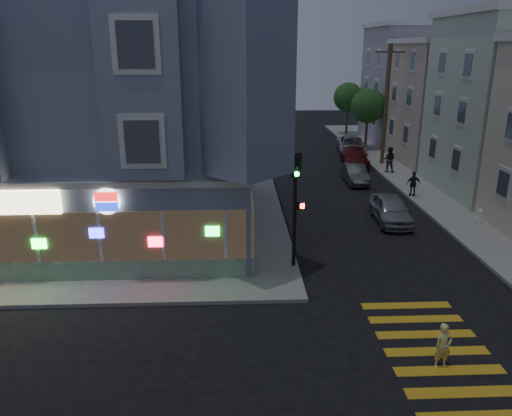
{
  "coord_description": "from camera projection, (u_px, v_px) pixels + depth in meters",
  "views": [
    {
      "loc": [
        0.4,
        -14.12,
        8.87
      ],
      "look_at": [
        1.23,
        5.0,
        2.69
      ],
      "focal_mm": 35.0,
      "sensor_mm": 36.0,
      "label": 1
    }
  ],
  "objects": [
    {
      "name": "street_tree_far",
      "position": [
        348.0,
        97.0,
        51.55
      ],
      "size": [
        3.0,
        3.0,
        5.3
      ],
      "color": "#4C3826",
      "rests_on": "sidewalk_ne"
    },
    {
      "name": "utility_pole",
      "position": [
        386.0,
        103.0,
        37.97
      ],
      "size": [
        2.2,
        0.3,
        9.0
      ],
      "color": "#4C3826",
      "rests_on": "sidewalk_ne"
    },
    {
      "name": "sidewalk_nw",
      "position": [
        50.0,
        170.0,
        37.42
      ],
      "size": [
        33.0,
        42.0,
        0.15
      ],
      "primitive_type": "cube",
      "color": "gray",
      "rests_on": "ground"
    },
    {
      "name": "street_tree_near",
      "position": [
        368.0,
        106.0,
        43.95
      ],
      "size": [
        3.0,
        3.0,
        5.3
      ],
      "color": "#4C3826",
      "rests_on": "sidewalk_ne"
    },
    {
      "name": "traffic_signal",
      "position": [
        296.0,
        190.0,
        19.82
      ],
      "size": [
        0.6,
        0.55,
        4.89
      ],
      "rotation": [
        0.0,
        0.0,
        0.24
      ],
      "color": "black",
      "rests_on": "sidewalk_nw"
    },
    {
      "name": "fire_hydrant",
      "position": [
        480.0,
        216.0,
        25.72
      ],
      "size": [
        0.47,
        0.27,
        0.81
      ],
      "color": "white",
      "rests_on": "sidewalk_ne"
    },
    {
      "name": "parked_car_a",
      "position": [
        391.0,
        209.0,
        26.35
      ],
      "size": [
        1.86,
        4.21,
        1.41
      ],
      "primitive_type": "imported",
      "rotation": [
        0.0,
        0.0,
        -0.05
      ],
      "color": "#96989C",
      "rests_on": "ground"
    },
    {
      "name": "row_house_c",
      "position": [
        476.0,
        104.0,
        39.27
      ],
      "size": [
        12.0,
        8.6,
        9.0
      ],
      "primitive_type": "cube",
      "color": "#C5B098",
      "rests_on": "sidewalk_ne"
    },
    {
      "name": "corner_building",
      "position": [
        104.0,
        112.0,
        24.54
      ],
      "size": [
        14.6,
        14.6,
        11.4
      ],
      "color": "slate",
      "rests_on": "sidewalk_nw"
    },
    {
      "name": "pedestrian_a",
      "position": [
        389.0,
        159.0,
        36.36
      ],
      "size": [
        1.1,
        0.99,
        1.85
      ],
      "primitive_type": "imported",
      "rotation": [
        0.0,
        0.0,
        2.74
      ],
      "color": "#222227",
      "rests_on": "sidewalk_ne"
    },
    {
      "name": "pedestrian_b",
      "position": [
        413.0,
        184.0,
        30.48
      ],
      "size": [
        0.9,
        0.38,
        1.53
      ],
      "primitive_type": "imported",
      "rotation": [
        0.0,
        0.0,
        3.13
      ],
      "color": "#26232B",
      "rests_on": "sidewalk_ne"
    },
    {
      "name": "running_child",
      "position": [
        443.0,
        346.0,
        14.32
      ],
      "size": [
        0.54,
        0.39,
        1.39
      ],
      "primitive_type": "imported",
      "rotation": [
        0.0,
        0.0,
        0.11
      ],
      "color": "#F6E77D",
      "rests_on": "ground"
    },
    {
      "name": "parked_car_c",
      "position": [
        355.0,
        157.0,
        39.0
      ],
      "size": [
        2.49,
        4.98,
        1.39
      ],
      "primitive_type": "imported",
      "rotation": [
        0.0,
        0.0,
        -0.12
      ],
      "color": "#581419",
      "rests_on": "ground"
    },
    {
      "name": "ground",
      "position": [
        225.0,
        335.0,
        16.13
      ],
      "size": [
        120.0,
        120.0,
        0.0
      ],
      "primitive_type": "plane",
      "color": "black",
      "rests_on": "ground"
    },
    {
      "name": "row_house_d",
      "position": [
        434.0,
        85.0,
        47.6
      ],
      "size": [
        12.0,
        8.6,
        10.5
      ],
      "primitive_type": "cube",
      "color": "#A098A7",
      "rests_on": "sidewalk_ne"
    },
    {
      "name": "parked_car_b",
      "position": [
        355.0,
        174.0,
        34.03
      ],
      "size": [
        1.41,
        3.82,
        1.25
      ],
      "primitive_type": "imported",
      "rotation": [
        0.0,
        0.0,
        -0.02
      ],
      "color": "#393C3E",
      "rests_on": "ground"
    },
    {
      "name": "parked_car_d",
      "position": [
        351.0,
        145.0,
        43.98
      ],
      "size": [
        2.85,
        5.24,
        1.39
      ],
      "primitive_type": "imported",
      "rotation": [
        0.0,
        0.0,
        -0.11
      ],
      "color": "#A7ADB2",
      "rests_on": "ground"
    }
  ]
}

